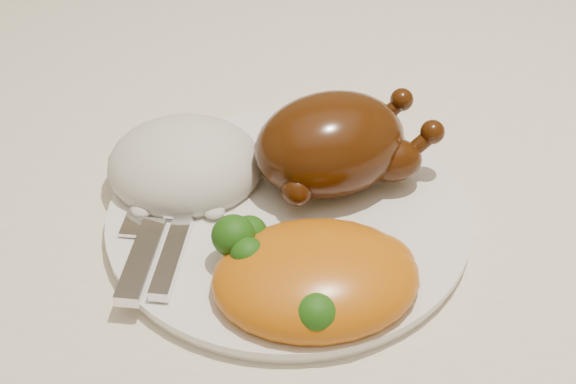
{
  "coord_description": "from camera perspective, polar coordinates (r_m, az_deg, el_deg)",
  "views": [
    {
      "loc": [
        -0.16,
        -0.56,
        1.19
      ],
      "look_at": [
        -0.13,
        -0.1,
        0.8
      ],
      "focal_mm": 50.0,
      "sensor_mm": 36.0,
      "label": 1
    }
  ],
  "objects": [
    {
      "name": "tablecloth",
      "position": [
        0.74,
        9.4,
        1.45
      ],
      "size": [
        1.73,
        1.03,
        0.18
      ],
      "color": "beige",
      "rests_on": "dining_table"
    },
    {
      "name": "dinner_plate",
      "position": [
        0.63,
        0.0,
        -1.82
      ],
      "size": [
        0.33,
        0.33,
        0.01
      ],
      "primitive_type": "cylinder",
      "rotation": [
        0.0,
        0.0,
        -0.19
      ],
      "color": "white",
      "rests_on": "tablecloth"
    },
    {
      "name": "roast_chicken",
      "position": [
        0.63,
        3.32,
        3.49
      ],
      "size": [
        0.16,
        0.13,
        0.08
      ],
      "rotation": [
        0.0,
        0.0,
        0.33
      ],
      "color": "#411B07",
      "rests_on": "dinner_plate"
    },
    {
      "name": "mac_and_cheese",
      "position": [
        0.56,
        2.12,
        -5.91
      ],
      "size": [
        0.15,
        0.12,
        0.06
      ],
      "rotation": [
        0.0,
        0.0,
        0.04
      ],
      "color": "#C95C0C",
      "rests_on": "dinner_plate"
    },
    {
      "name": "dining_table",
      "position": [
        0.79,
        8.84,
        -2.74
      ],
      "size": [
        1.6,
        0.9,
        0.76
      ],
      "color": "brown",
      "rests_on": "floor"
    },
    {
      "name": "rice_mound",
      "position": [
        0.66,
        -7.33,
        1.9
      ],
      "size": [
        0.14,
        0.13,
        0.07
      ],
      "rotation": [
        0.0,
        0.0,
        -0.1
      ],
      "color": "silver",
      "rests_on": "dinner_plate"
    },
    {
      "name": "cutlery",
      "position": [
        0.61,
        -9.19,
        -2.72
      ],
      "size": [
        0.06,
        0.2,
        0.01
      ],
      "rotation": [
        0.0,
        0.0,
        -0.18
      ],
      "color": "silver",
      "rests_on": "dinner_plate"
    }
  ]
}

